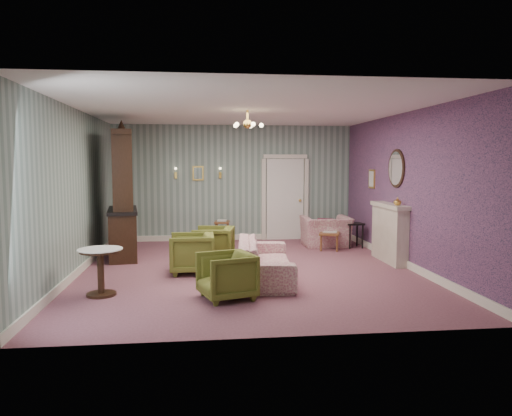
{
  "coord_description": "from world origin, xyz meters",
  "views": [
    {
      "loc": [
        -0.86,
        -8.74,
        1.96
      ],
      "look_at": [
        0.2,
        0.4,
        1.1
      ],
      "focal_mm": 34.06,
      "sensor_mm": 36.0,
      "label": 1
    }
  ],
  "objects": [
    {
      "name": "olive_chair_b",
      "position": [
        -1.02,
        -0.15,
        0.39
      ],
      "size": [
        0.71,
        0.76,
        0.78
      ],
      "primitive_type": "imported",
      "rotation": [
        0.0,
        0.0,
        -1.57
      ],
      "color": "brown",
      "rests_on": "floor"
    },
    {
      "name": "ceiling",
      "position": [
        0.0,
        0.0,
        2.9
      ],
      "size": [
        7.0,
        7.0,
        0.0
      ],
      "primitive_type": "plane",
      "rotation": [
        3.14,
        0.0,
        0.0
      ],
      "color": "white",
      "rests_on": "ground"
    },
    {
      "name": "wall_back",
      "position": [
        0.0,
        3.5,
        1.45
      ],
      "size": [
        6.0,
        0.0,
        6.0
      ],
      "primitive_type": "plane",
      "rotation": [
        1.57,
        0.0,
        0.0
      ],
      "color": "slate",
      "rests_on": "ground"
    },
    {
      "name": "fireplace",
      "position": [
        2.86,
        0.4,
        0.58
      ],
      "size": [
        0.3,
        1.4,
        1.16
      ],
      "primitive_type": null,
      "color": "beige",
      "rests_on": "floor"
    },
    {
      "name": "mantel_vase",
      "position": [
        2.84,
        0.0,
        1.23
      ],
      "size": [
        0.15,
        0.15,
        0.15
      ],
      "primitive_type": "imported",
      "color": "gold",
      "rests_on": "fireplace"
    },
    {
      "name": "sofa_chintz",
      "position": [
        0.22,
        -0.71,
        0.44
      ],
      "size": [
        0.86,
        2.3,
        0.88
      ],
      "primitive_type": "imported",
      "rotation": [
        0.0,
        0.0,
        1.48
      ],
      "color": "#963C5A",
      "rests_on": "floor"
    },
    {
      "name": "gilt_mirror_back",
      "position": [
        -0.9,
        3.46,
        1.7
      ],
      "size": [
        0.28,
        0.06,
        0.36
      ],
      "primitive_type": null,
      "color": "gold",
      "rests_on": "wall_back"
    },
    {
      "name": "wall_right_floral",
      "position": [
        2.98,
        0.0,
        1.45
      ],
      "size": [
        0.0,
        7.0,
        7.0
      ],
      "primitive_type": "plane",
      "rotation": [
        1.57,
        0.0,
        -1.57
      ],
      "color": "#A95485",
      "rests_on": "ground"
    },
    {
      "name": "sconce_left",
      "position": [
        -1.45,
        3.44,
        1.7
      ],
      "size": [
        0.16,
        0.12,
        0.3
      ],
      "primitive_type": null,
      "color": "gold",
      "rests_on": "wall_back"
    },
    {
      "name": "door",
      "position": [
        1.3,
        3.46,
        1.08
      ],
      "size": [
        1.12,
        0.12,
        2.16
      ],
      "primitive_type": null,
      "color": "white",
      "rests_on": "floor"
    },
    {
      "name": "olive_chair_c",
      "position": [
        -0.6,
        0.79,
        0.39
      ],
      "size": [
        0.83,
        0.86,
        0.77
      ],
      "primitive_type": "imported",
      "rotation": [
        0.0,
        0.0,
        -1.75
      ],
      "color": "brown",
      "rests_on": "floor"
    },
    {
      "name": "oval_mirror",
      "position": [
        2.96,
        0.4,
        1.85
      ],
      "size": [
        0.04,
        0.76,
        0.84
      ],
      "primitive_type": null,
      "color": "white",
      "rests_on": "wall_right"
    },
    {
      "name": "coffee_table",
      "position": [
        2.07,
        1.93,
        0.2
      ],
      "size": [
        0.67,
        0.89,
        0.41
      ],
      "primitive_type": null,
      "rotation": [
        0.0,
        0.0,
        -0.32
      ],
      "color": "brown",
      "rests_on": "floor"
    },
    {
      "name": "olive_chair_a",
      "position": [
        -0.49,
        -1.88,
        0.37
      ],
      "size": [
        0.86,
        0.89,
        0.74
      ],
      "primitive_type": "imported",
      "rotation": [
        0.0,
        0.0,
        -1.27
      ],
      "color": "brown",
      "rests_on": "floor"
    },
    {
      "name": "nesting_table",
      "position": [
        -0.33,
        3.03,
        0.29
      ],
      "size": [
        0.4,
        0.49,
        0.59
      ],
      "primitive_type": null,
      "rotation": [
        0.0,
        0.0,
        -0.12
      ],
      "color": "brown",
      "rests_on": "floor"
    },
    {
      "name": "wall_right",
      "position": [
        3.0,
        0.0,
        1.45
      ],
      "size": [
        0.0,
        7.0,
        7.0
      ],
      "primitive_type": "plane",
      "rotation": [
        1.57,
        0.0,
        -1.57
      ],
      "color": "slate",
      "rests_on": "ground"
    },
    {
      "name": "pedestal_table",
      "position": [
        -2.33,
        -1.49,
        0.35
      ],
      "size": [
        0.78,
        0.78,
        0.71
      ],
      "primitive_type": null,
      "rotation": [
        0.0,
        0.0,
        0.23
      ],
      "color": "black",
      "rests_on": "floor"
    },
    {
      "name": "floor",
      "position": [
        0.0,
        0.0,
        0.0
      ],
      "size": [
        7.0,
        7.0,
        0.0
      ],
      "primitive_type": "plane",
      "color": "#854D5D",
      "rests_on": "ground"
    },
    {
      "name": "burgundy_cushion",
      "position": [
        2.03,
        2.14,
        0.48
      ],
      "size": [
        0.41,
        0.28,
        0.39
      ],
      "primitive_type": "cube",
      "rotation": [
        0.17,
        0.0,
        -0.35
      ],
      "color": "maroon",
      "rests_on": "wingback_chair"
    },
    {
      "name": "chandelier",
      "position": [
        0.0,
        0.0,
        2.63
      ],
      "size": [
        0.56,
        0.56,
        0.36
      ],
      "primitive_type": null,
      "color": "gold",
      "rests_on": "ceiling"
    },
    {
      "name": "side_table_black",
      "position": [
        2.65,
        2.0,
        0.29
      ],
      "size": [
        0.42,
        0.42,
        0.58
      ],
      "primitive_type": null,
      "rotation": [
        0.0,
        0.0,
        0.1
      ],
      "color": "black",
      "rests_on": "floor"
    },
    {
      "name": "wall_left",
      "position": [
        -3.0,
        0.0,
        1.45
      ],
      "size": [
        0.0,
        7.0,
        7.0
      ],
      "primitive_type": "plane",
      "rotation": [
        1.57,
        0.0,
        1.57
      ],
      "color": "slate",
      "rests_on": "ground"
    },
    {
      "name": "wingback_chair",
      "position": [
        2.08,
        2.29,
        0.47
      ],
      "size": [
        1.08,
        0.71,
        0.94
      ],
      "primitive_type": "imported",
      "rotation": [
        0.0,
        0.0,
        3.15
      ],
      "color": "#963C5A",
      "rests_on": "floor"
    },
    {
      "name": "wall_front",
      "position": [
        0.0,
        -3.5,
        1.45
      ],
      "size": [
        6.0,
        0.0,
        6.0
      ],
      "primitive_type": "plane",
      "rotation": [
        -1.57,
        0.0,
        0.0
      ],
      "color": "slate",
      "rests_on": "ground"
    },
    {
      "name": "sconce_right",
      "position": [
        -0.35,
        3.44,
        1.7
      ],
      "size": [
        0.16,
        0.12,
        0.3
      ],
      "primitive_type": null,
      "color": "gold",
      "rests_on": "wall_back"
    },
    {
      "name": "dresser",
      "position": [
        -2.46,
        1.5,
        1.38
      ],
      "size": [
        0.81,
        1.72,
        2.77
      ],
      "primitive_type": null,
      "rotation": [
        0.0,
        0.0,
        0.14
      ],
      "color": "black",
      "rests_on": "floor"
    },
    {
      "name": "framed_print",
      "position": [
        2.97,
        1.75,
        1.6
      ],
      "size": [
        0.04,
        0.34,
        0.42
      ],
      "primitive_type": null,
      "color": "gold",
      "rests_on": "wall_right"
    }
  ]
}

